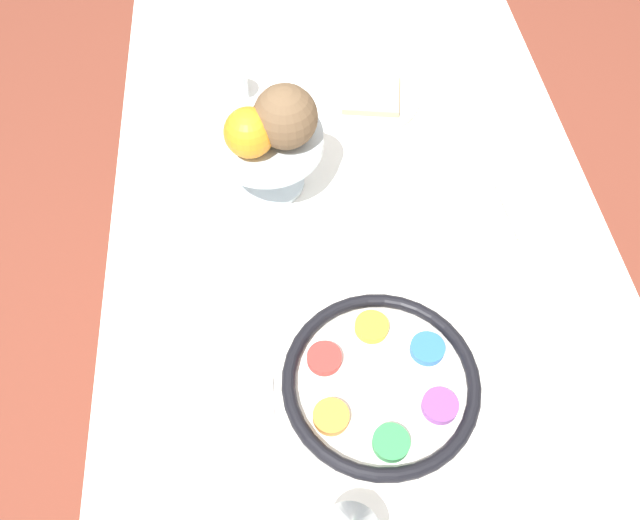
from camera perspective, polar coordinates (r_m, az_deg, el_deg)
name	(u,v)px	position (r m, az deg, el deg)	size (l,w,h in m)	color
ground_plane	(344,391)	(1.73, 2.17, -11.89)	(8.00, 8.00, 0.00)	brown
dining_table	(349,325)	(1.39, 2.67, -5.96)	(1.37, 0.83, 0.77)	white
seder_plate	(381,382)	(0.90, 5.57, -11.05)	(0.28, 0.28, 0.03)	silver
fruit_stand	(268,146)	(1.05, -4.78, 10.37)	(0.18, 0.18, 0.12)	silver
orange_fruit	(249,133)	(0.97, -6.49, 11.49)	(0.08, 0.08, 0.08)	orange
coconut	(285,117)	(0.98, -3.19, 12.94)	(0.10, 0.10, 0.10)	brown
bread_plate	(371,97)	(1.26, 4.69, 14.62)	(0.19, 0.19, 0.02)	beige
napkin_roll	(516,207)	(1.10, 17.51, 4.64)	(0.14, 0.05, 0.04)	white
cup_near	(232,86)	(1.25, -8.04, 15.46)	(0.06, 0.06, 0.07)	silver
fork_left	(205,410)	(0.91, -10.49, -13.34)	(0.03, 0.20, 0.01)	silver
fork_right	(205,390)	(0.92, -10.49, -11.59)	(0.03, 0.19, 0.01)	silver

